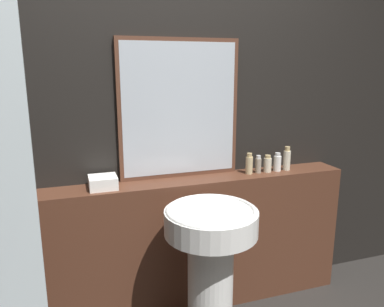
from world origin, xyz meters
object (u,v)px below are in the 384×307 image
at_px(towel_stack, 103,182).
at_px(shampoo_bottle, 249,164).
at_px(body_wash_bottle, 277,163).
at_px(hand_soap_bottle, 287,159).
at_px(lotion_bottle, 267,164).
at_px(conditioner_bottle, 258,165).
at_px(pedestal_sink, 211,261).
at_px(mirror, 180,109).

bearing_deg(towel_stack, shampoo_bottle, 0.00).
relative_size(towel_stack, shampoo_bottle, 1.15).
distance_m(body_wash_bottle, hand_soap_bottle, 0.08).
height_order(towel_stack, lotion_bottle, lotion_bottle).
bearing_deg(shampoo_bottle, body_wash_bottle, -0.00).
bearing_deg(body_wash_bottle, hand_soap_bottle, 0.00).
distance_m(conditioner_bottle, hand_soap_bottle, 0.22).
bearing_deg(pedestal_sink, towel_stack, 139.95).
height_order(shampoo_bottle, hand_soap_bottle, hand_soap_bottle).
distance_m(mirror, body_wash_bottle, 0.78).
bearing_deg(hand_soap_bottle, mirror, 172.73).
relative_size(body_wash_bottle, hand_soap_bottle, 0.77).
height_order(pedestal_sink, hand_soap_bottle, hand_soap_bottle).
bearing_deg(pedestal_sink, mirror, 91.35).
height_order(mirror, hand_soap_bottle, mirror).
relative_size(shampoo_bottle, lotion_bottle, 1.21).
xyz_separation_m(towel_stack, body_wash_bottle, (1.19, -0.00, 0.02)).
xyz_separation_m(pedestal_sink, hand_soap_bottle, (0.74, 0.44, 0.42)).
relative_size(pedestal_sink, shampoo_bottle, 6.14).
height_order(mirror, conditioner_bottle, mirror).
xyz_separation_m(conditioner_bottle, lotion_bottle, (0.07, -0.00, -0.00)).
bearing_deg(body_wash_bottle, shampoo_bottle, 180.00).
relative_size(shampoo_bottle, conditioner_bottle, 1.17).
relative_size(towel_stack, hand_soap_bottle, 0.98).
distance_m(conditioner_bottle, body_wash_bottle, 0.15).
height_order(conditioner_bottle, body_wash_bottle, body_wash_bottle).
bearing_deg(conditioner_bottle, mirror, 169.71).
xyz_separation_m(shampoo_bottle, conditioner_bottle, (0.07, 0.00, -0.01)).
height_order(towel_stack, hand_soap_bottle, hand_soap_bottle).
distance_m(mirror, conditioner_bottle, 0.66).
distance_m(shampoo_bottle, conditioner_bottle, 0.07).
height_order(towel_stack, shampoo_bottle, shampoo_bottle).
xyz_separation_m(pedestal_sink, shampoo_bottle, (0.45, 0.44, 0.41)).
relative_size(lotion_bottle, hand_soap_bottle, 0.71).
bearing_deg(mirror, hand_soap_bottle, -7.27).
height_order(shampoo_bottle, conditioner_bottle, shampoo_bottle).
height_order(mirror, body_wash_bottle, mirror).
distance_m(shampoo_bottle, hand_soap_bottle, 0.29).
xyz_separation_m(pedestal_sink, lotion_bottle, (0.59, 0.44, 0.39)).
distance_m(shampoo_bottle, lotion_bottle, 0.14).
height_order(towel_stack, body_wash_bottle, body_wash_bottle).
relative_size(conditioner_bottle, hand_soap_bottle, 0.73).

